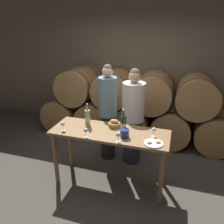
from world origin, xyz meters
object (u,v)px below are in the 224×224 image
Objects in this scene: tasting_table at (110,140)px; wine_glass_center at (118,135)px; wine_glass_far_left at (63,124)px; person_right at (133,118)px; wine_bottle_white at (88,118)px; bread_basket at (114,124)px; cheese_plate at (154,143)px; wine_bottle_red at (123,124)px; blue_crock at (125,133)px; wine_glass_right at (154,130)px; person_left at (108,113)px; wine_glass_left at (86,131)px.

wine_glass_center reaches higher than tasting_table.
person_right is at bearing 45.45° from wine_glass_far_left.
wine_bottle_white reaches higher than wine_glass_center.
bread_basket is at bearing 113.01° from wine_glass_center.
cheese_plate is (0.62, -0.32, -0.04)m from bread_basket.
person_right is 4.94× the size of wine_bottle_red.
blue_crock reaches higher than cheese_plate.
tasting_table is at bearing -177.27° from wine_glass_right.
person_left reaches higher than tasting_table.
wine_bottle_red reaches higher than wine_glass_left.
wine_glass_left is at bearing -123.95° from bread_basket.
blue_crock is at bearing 170.96° from cheese_plate.
wine_glass_center is at bearing -108.43° from blue_crock.
person_left is at bearing 124.52° from wine_bottle_red.
wine_glass_right is (-0.03, 0.19, 0.09)m from cheese_plate.
person_right is at bearing 122.71° from wine_glass_right.
wine_bottle_white is 0.66m from wine_glass_center.
person_left is at bearing 136.48° from cheese_plate.
person_left reaches higher than wine_glass_center.
wine_glass_center is 0.50m from wine_glass_right.
wine_bottle_white is (-0.12, -0.59, 0.14)m from person_left.
bread_basket is at bearing 81.69° from tasting_table.
bread_basket is 0.61m from wine_glass_right.
wine_bottle_white is 2.54× the size of wine_glass_far_left.
cheese_plate is at bearing 5.63° from wine_glass_left.
wine_bottle_white is 1.39× the size of cheese_plate.
wine_glass_right is at bearing 19.03° from blue_crock.
wine_glass_left is at bearing -162.15° from wine_glass_right.
wine_glass_left reaches higher than tasting_table.
bread_basket reaches higher than blue_crock.
person_right reaches higher than wine_glass_center.
cheese_plate is 0.90m from wine_glass_left.
bread_basket is (-0.17, -0.52, 0.10)m from person_right.
person_left is at bearing 122.22° from blue_crock.
wine_glass_far_left and wine_glass_center have the same top height.
blue_crock is at bearing -86.44° from person_right.
wine_glass_left is at bearing -163.04° from blue_crock.
blue_crock is (0.24, -0.10, 0.20)m from tasting_table.
blue_crock is at bearing 4.32° from wine_glass_far_left.
tasting_table is at bearing -69.95° from person_left.
wine_bottle_white is at bearing 175.59° from wine_bottle_red.
wine_bottle_white reaches higher than tasting_table.
cheese_plate is at bearing 0.16° from wine_glass_far_left.
blue_crock is (0.49, -0.78, 0.08)m from person_left.
cheese_plate is (0.64, -0.16, 0.15)m from tasting_table.
wine_glass_far_left and wine_glass_right have the same top height.
wine_glass_right is at bearing -12.48° from bread_basket.
wine_glass_right is at bearing 33.08° from wine_glass_center.
person_right is 0.65m from wine_bottle_red.
person_right reaches higher than blue_crock.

